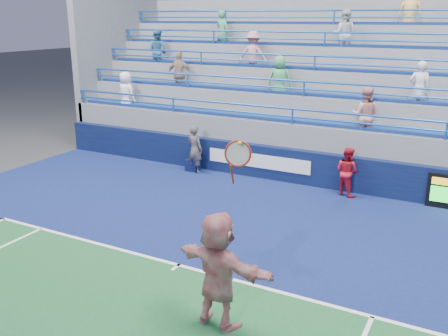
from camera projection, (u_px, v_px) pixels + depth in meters
The scene contains 7 objects.
ground at pixel (178, 266), 10.71m from camera, with size 120.00×120.00×0.00m, color #333538.
sponsor_wall at pixel (288, 165), 16.03m from camera, with size 18.00×0.32×1.10m.
bleacher_stand at pixel (325, 115), 18.93m from camera, with size 18.00×5.60×6.13m.
judge_chair at pixel (193, 164), 17.27m from camera, with size 0.43×0.44×0.74m.
tennis_player at pixel (218, 270), 8.38m from camera, with size 2.01×0.93×3.34m.
line_judge at pixel (195, 149), 16.90m from camera, with size 0.60×0.39×1.65m, color #141A37.
ball_girl at pixel (347, 172), 14.75m from camera, with size 0.72×0.56×1.48m, color red.
Camera 1 is at (5.38, -8.04, 5.13)m, focal length 40.00 mm.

